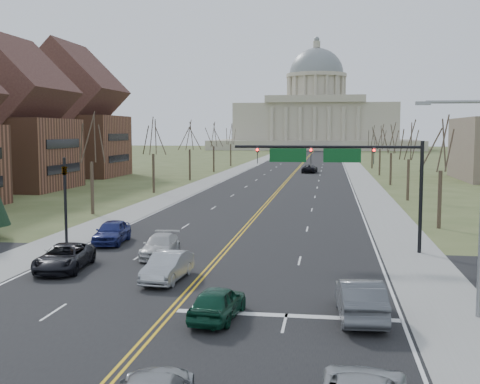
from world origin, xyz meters
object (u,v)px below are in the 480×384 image
(signal_left, at_px, (65,190))
(car_sb_inner_lead, at_px, (167,267))
(car_far_sb, at_px, (298,157))
(car_nb_outer_lead, at_px, (360,299))
(car_far_nb, at_px, (310,169))
(car_sb_inner_second, at_px, (160,246))
(car_nb_inner_lead, at_px, (218,302))
(street_light, at_px, (476,194))
(signal_mast, at_px, (341,163))
(car_sb_outer_second, at_px, (112,232))
(car_sb_outer_lead, at_px, (64,257))

(signal_left, xyz_separation_m, car_sb_inner_lead, (9.90, -9.40, -2.96))
(car_sb_inner_lead, height_order, car_far_sb, car_sb_inner_lead)
(car_nb_outer_lead, bearing_deg, car_far_nb, -90.57)
(car_sb_inner_lead, xyz_separation_m, car_sb_inner_second, (-2.07, 5.83, -0.06))
(signal_left, xyz_separation_m, car_nb_inner_lead, (13.71, -15.38, -3.00))
(car_sb_inner_lead, bearing_deg, street_light, -11.95)
(signal_mast, distance_m, street_light, 14.51)
(car_far_sb, bearing_deg, car_sb_inner_second, -84.30)
(car_far_nb, bearing_deg, street_light, 101.09)
(car_nb_inner_lead, bearing_deg, car_sb_inner_second, -57.68)
(car_nb_inner_lead, height_order, car_sb_inner_lead, car_sb_inner_lead)
(car_nb_inner_lead, distance_m, car_sb_outer_second, 18.85)
(car_sb_outer_lead, distance_m, car_sb_inner_second, 6.12)
(street_light, relative_size, car_sb_outer_lead, 1.75)
(street_light, bearing_deg, car_sb_inner_lead, 164.05)
(car_sb_outer_lead, bearing_deg, car_nb_outer_lead, -28.34)
(signal_left, bearing_deg, street_light, -29.12)
(car_sb_outer_second, distance_m, car_far_sb, 126.67)
(car_far_nb, bearing_deg, car_sb_inner_lead, 91.70)
(street_light, bearing_deg, car_sb_outer_lead, 164.85)
(car_sb_inner_lead, xyz_separation_m, car_far_nb, (4.50, 84.44, 0.03))
(car_sb_inner_lead, height_order, car_sb_inner_second, car_sb_inner_lead)
(signal_left, bearing_deg, car_sb_inner_lead, -43.51)
(car_nb_inner_lead, bearing_deg, car_far_sb, -82.40)
(signal_mast, xyz_separation_m, car_sb_outer_second, (-15.71, 0.29, -4.94))
(car_sb_inner_lead, relative_size, car_far_sb, 1.04)
(street_light, distance_m, car_far_nb, 89.19)
(car_sb_inner_lead, relative_size, car_sb_outer_lead, 0.87)
(signal_left, xyz_separation_m, car_sb_outer_lead, (3.49, -7.88, -2.98))
(car_sb_inner_lead, bearing_deg, car_nb_outer_lead, -23.35)
(car_far_nb, bearing_deg, signal_mast, 98.22)
(car_nb_outer_lead, bearing_deg, car_nb_inner_lead, 5.63)
(signal_mast, distance_m, car_nb_outer_lead, 15.23)
(signal_left, relative_size, car_sb_inner_lead, 1.33)
(car_far_nb, xyz_separation_m, car_far_sb, (-4.93, 51.78, -0.04))
(car_sb_inner_second, bearing_deg, car_far_sb, 85.38)
(car_nb_inner_lead, distance_m, car_far_nb, 90.42)
(street_light, xyz_separation_m, car_sb_inner_lead, (-14.33, 4.10, -4.47))
(street_light, height_order, car_nb_inner_lead, street_light)
(car_sb_outer_second, height_order, car_far_sb, car_sb_outer_second)
(signal_mast, bearing_deg, car_sb_outer_lead, -152.98)
(street_light, bearing_deg, signal_mast, 111.41)
(signal_left, xyz_separation_m, car_sb_inner_second, (7.84, -3.58, -3.02))
(signal_mast, height_order, car_sb_inner_second, signal_mast)
(street_light, xyz_separation_m, car_far_nb, (-9.83, 88.53, -4.44))
(signal_mast, distance_m, car_nb_inner_lead, 17.02)
(signal_mast, distance_m, signal_left, 19.06)
(car_nb_inner_lead, bearing_deg, signal_mast, -102.92)
(car_nb_outer_lead, relative_size, car_sb_outer_lead, 0.98)
(signal_left, bearing_deg, car_nb_inner_lead, -48.30)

